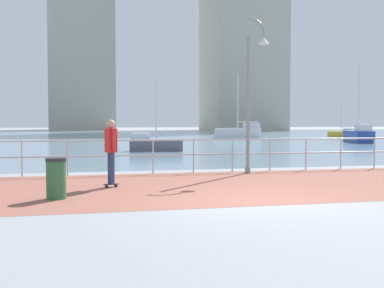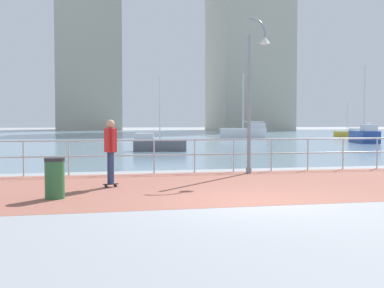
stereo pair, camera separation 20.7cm
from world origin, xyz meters
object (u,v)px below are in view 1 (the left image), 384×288
Objects in this scene: trash_bin at (56,178)px; sailboat_gray at (342,133)px; sailboat_white at (359,135)px; lamppost at (253,88)px; skateboarder at (111,146)px; sailboat_navy at (239,132)px; sailboat_blue at (154,144)px.

sailboat_gray is at bearing 52.62° from trash_bin.
trash_bin is at bearing -132.85° from sailboat_white.
skateboarder is (-4.86, -2.43, -1.81)m from lamppost.
sailboat_white is at bearing 50.75° from lamppost.
sailboat_gray is (30.59, 40.03, -0.06)m from trash_bin.
lamppost is 27.82m from sailboat_white.
trash_bin is 42.35m from sailboat_navy.
skateboarder is 15.93m from sailboat_blue.
sailboat_blue is (-25.81, -22.82, 0.02)m from sailboat_gray.
lamppost is at bearing 26.56° from skateboarder.
lamppost is 7.81m from trash_bin.
skateboarder is 32.76m from sailboat_white.
lamppost reaches higher than trash_bin.
lamppost is 5.63× the size of trash_bin.
sailboat_gray is 0.96× the size of sailboat_blue.
sailboat_gray reaches higher than trash_bin.
sailboat_navy is at bearing 116.07° from sailboat_white.
sailboat_navy is 24.83m from sailboat_blue.
sailboat_navy is 1.66× the size of sailboat_gray.
sailboat_gray reaches higher than skateboarder.
sailboat_blue is (-18.95, -8.36, -0.20)m from sailboat_white.
lamppost is at bearing -129.25° from sailboat_white.
sailboat_white is (6.39, -13.06, -0.05)m from sailboat_navy.
sailboat_white reaches higher than trash_bin.
sailboat_blue is (4.77, 17.21, -0.05)m from trash_bin.
sailboat_gray is at bearing 64.62° from sailboat_white.
skateboarder is 1.94× the size of trash_bin.
sailboat_navy is at bearing 66.57° from skateboarder.
sailboat_gray is (6.86, 14.46, -0.22)m from sailboat_white.
trash_bin is at bearing -128.33° from skateboarder.
sailboat_white is 1.48× the size of sailboat_blue.
sailboat_navy is at bearing -173.97° from sailboat_gray.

